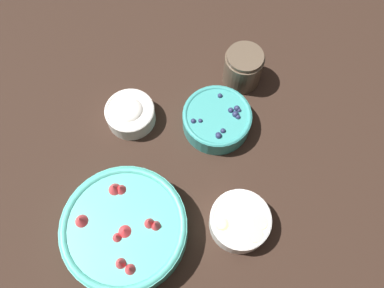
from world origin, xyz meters
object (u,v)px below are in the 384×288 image
object	(u,v)px
bowl_bananas	(240,221)
jar_chocolate	(243,69)
bowl_strawberries	(125,229)
bowl_blueberries	(217,119)

from	to	relation	value
bowl_bananas	jar_chocolate	size ratio (longest dim) A/B	1.33
bowl_strawberries	bowl_bananas	distance (m)	0.25
bowl_blueberries	jar_chocolate	size ratio (longest dim) A/B	1.68
bowl_blueberries	jar_chocolate	world-z (taller)	jar_chocolate
bowl_blueberries	jar_chocolate	xyz separation A→B (m)	(0.11, 0.11, 0.01)
bowl_strawberries	bowl_blueberries	distance (m)	0.34
bowl_blueberries	jar_chocolate	distance (m)	0.16
bowl_bananas	jar_chocolate	distance (m)	0.39
bowl_blueberries	bowl_bananas	bearing A→B (deg)	-97.60
bowl_strawberries	jar_chocolate	bearing A→B (deg)	38.77
jar_chocolate	bowl_blueberries	bearing A→B (deg)	-134.14
bowl_strawberries	bowl_blueberries	xyz separation A→B (m)	(0.28, 0.20, -0.01)
bowl_bananas	jar_chocolate	bearing A→B (deg)	68.76
bowl_strawberries	bowl_bananas	size ratio (longest dim) A/B	2.01
bowl_blueberries	bowl_bananas	distance (m)	0.26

